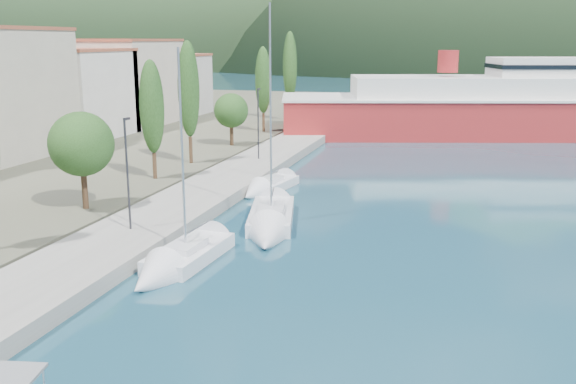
% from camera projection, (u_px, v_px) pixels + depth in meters
% --- Properties ---
extents(ground, '(1400.00, 1400.00, 0.00)m').
position_uv_depth(ground, '(429.00, 94.00, 131.84)').
color(ground, '#1D485A').
extents(quay, '(5.00, 88.00, 0.80)m').
position_uv_depth(quay, '(214.00, 189.00, 46.19)').
color(quay, gray).
rests_on(quay, ground).
extents(town_buildings, '(9.20, 69.20, 11.30)m').
position_uv_depth(town_buildings, '(32.00, 97.00, 61.32)').
color(town_buildings, beige).
rests_on(town_buildings, land_strip).
extents(tree_row, '(3.93, 64.54, 11.26)m').
position_uv_depth(tree_row, '(174.00, 106.00, 50.51)').
color(tree_row, '#47301E').
rests_on(tree_row, land_strip).
extents(lamp_posts, '(0.15, 46.48, 6.06)m').
position_uv_depth(lamp_posts, '(122.00, 172.00, 33.76)').
color(lamp_posts, '#2D2D33').
rests_on(lamp_posts, quay).
extents(sailboat_near, '(2.88, 8.12, 11.48)m').
position_uv_depth(sailboat_near, '(170.00, 267.00, 30.59)').
color(sailboat_near, silver).
rests_on(sailboat_near, ground).
extents(sailboat_mid, '(4.76, 9.99, 13.91)m').
position_uv_depth(sailboat_mid, '(269.00, 227.00, 36.96)').
color(sailboat_mid, silver).
rests_on(sailboat_mid, ground).
extents(sailboat_far, '(3.22, 6.84, 9.66)m').
position_uv_depth(sailboat_far, '(263.00, 189.00, 46.62)').
color(sailboat_far, silver).
rests_on(sailboat_far, ground).
extents(ferry, '(52.72, 24.10, 10.26)m').
position_uv_depth(ferry, '(509.00, 109.00, 73.76)').
color(ferry, '#A32222').
rests_on(ferry, ground).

